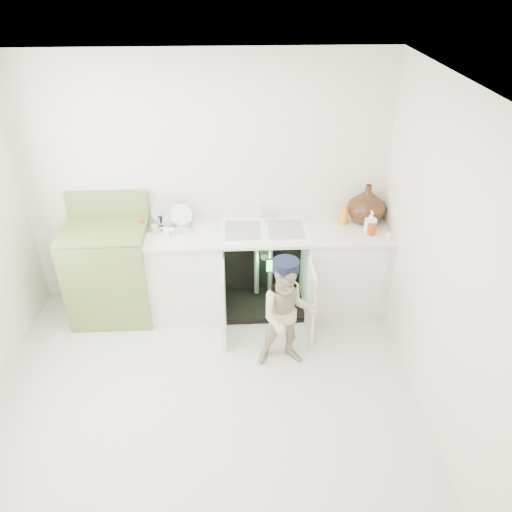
% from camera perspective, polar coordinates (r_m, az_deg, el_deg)
% --- Properties ---
extents(ground, '(3.50, 3.50, 0.00)m').
position_cam_1_polar(ground, '(4.37, -5.62, -15.45)').
color(ground, beige).
rests_on(ground, ground).
extents(room_shell, '(6.00, 5.50, 1.26)m').
position_cam_1_polar(room_shell, '(3.56, -6.65, -1.59)').
color(room_shell, silver).
rests_on(room_shell, ground).
extents(counter_run, '(2.44, 1.02, 1.28)m').
position_cam_1_polar(counter_run, '(4.99, 1.48, -1.12)').
color(counter_run, white).
rests_on(counter_run, ground).
extents(avocado_stove, '(0.78, 0.65, 1.22)m').
position_cam_1_polar(avocado_stove, '(5.10, -16.25, -1.59)').
color(avocado_stove, olive).
rests_on(avocado_stove, ground).
extents(repair_worker, '(0.52, 0.70, 1.06)m').
position_cam_1_polar(repair_worker, '(4.29, 3.62, -6.66)').
color(repair_worker, '#C1AE8A').
rests_on(repair_worker, ground).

